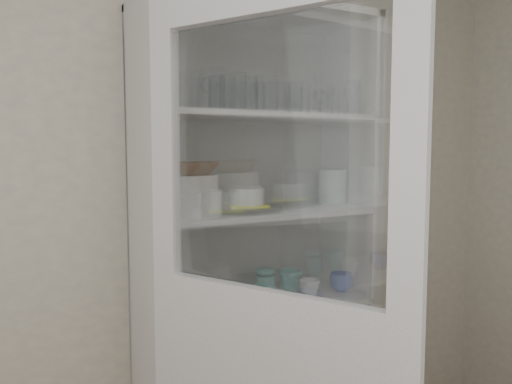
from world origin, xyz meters
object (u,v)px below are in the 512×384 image
mug_teal (290,281)px  mug_white (310,289)px  glass_platter (246,209)px  measuring_cups (250,301)px  cream_bowl (194,182)px  tin_box (311,369)px  terracotta_bowl (194,168)px  teal_jar (265,283)px  cupboard_door (269,364)px  mug_blue (341,282)px  goblet_3 (320,103)px  white_ramekin (246,196)px  goblet_0 (209,94)px  plate_stack_front (194,203)px  goblet_2 (250,95)px  plate_stack_back (158,204)px  goblet_1 (240,97)px  grey_bowl_stack (333,187)px  yellow_trivet (246,205)px  pantry_cabinet (250,279)px  white_canister (163,298)px

mug_teal → mug_white: mug_teal is taller
glass_platter → measuring_cups: glass_platter is taller
cream_bowl → tin_box: bearing=6.6°
terracotta_bowl → teal_jar: 0.67m
cupboard_door → mug_blue: cupboard_door is taller
glass_platter → measuring_cups: 0.39m
cream_bowl → mug_teal: size_ratio=1.71×
mug_blue → mug_white: 0.20m
goblet_3 → white_ramekin: 0.65m
goblet_0 → plate_stack_front: goblet_0 is taller
goblet_0 → goblet_2: (0.20, 0.01, 0.01)m
plate_stack_front → measuring_cups: size_ratio=2.26×
plate_stack_back → goblet_3: bearing=-1.4°
goblet_1 → teal_jar: (0.09, -0.07, -0.83)m
grey_bowl_stack → glass_platter: bearing=-173.8°
plate_stack_back → white_ramekin: 0.37m
goblet_3 → cream_bowl: goblet_3 is taller
grey_bowl_stack → plate_stack_front: bearing=-173.4°
terracotta_bowl → teal_jar: terracotta_bowl is taller
mug_teal → teal_jar: size_ratio=1.04×
mug_blue → measuring_cups: 0.47m
goblet_3 → mug_teal: bearing=-156.6°
plate_stack_back → mug_teal: bearing=-11.1°
yellow_trivet → white_ramekin: bearing=0.0°
goblet_3 → cream_bowl: (-0.72, -0.20, -0.35)m
teal_jar → plate_stack_front: bearing=-161.7°
white_ramekin → grey_bowl_stack: size_ratio=0.96×
cream_bowl → measuring_cups: size_ratio=2.00×
pantry_cabinet → terracotta_bowl: 0.61m
cream_bowl → mug_white: bearing=-2.0°
cupboard_door → mug_white: bearing=107.1°
goblet_0 → mug_white: goblet_0 is taller
goblet_3 → white_ramekin: size_ratio=0.98×
goblet_0 → glass_platter: size_ratio=0.57×
plate_stack_back → cream_bowl: cream_bowl is taller
pantry_cabinet → goblet_2: pantry_cabinet is taller
plate_stack_back → tin_box: 1.06m
measuring_cups → white_canister: (-0.35, 0.08, 0.04)m
teal_jar → measuring_cups: size_ratio=1.13×
goblet_0 → tin_box: goblet_0 is taller
goblet_1 → mug_blue: bearing=-24.1°
goblet_2 → mug_teal: 0.86m
cream_bowl → glass_platter: (0.24, 0.03, -0.12)m
glass_platter → tin_box: bearing=5.9°
goblet_1 → cream_bowl: (-0.29, -0.20, -0.36)m
pantry_cabinet → mug_blue: size_ratio=19.34×
plate_stack_back → mug_white: plate_stack_back is taller
yellow_trivet → mug_teal: size_ratio=1.44×
plate_stack_back → yellow_trivet: (0.32, -0.19, -0.01)m
goblet_2 → goblet_3: 0.39m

